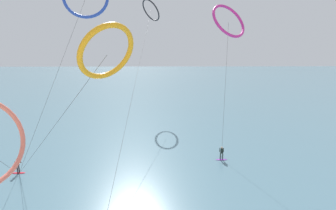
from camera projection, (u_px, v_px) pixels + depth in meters
The scene contains 6 objects.
sea_water at pixel (163, 81), 108.05m from camera, with size 400.00×200.00×0.08m, color slate.
surfer_violet at pixel (222, 154), 29.86m from camera, with size 1.40×0.64×1.70m.
surfer_crimson at pixel (18, 167), 26.60m from camera, with size 1.40×0.59×1.70m.
kite_magenta at pixel (229, 21), 32.33m from camera, with size 6.13×8.80×19.18m.
kite_charcoal at pixel (151, 10), 54.63m from camera, with size 5.52×48.11×24.10m.
kite_amber at pixel (107, 52), 15.40m from camera, with size 14.38×11.35×14.80m.
Camera 1 is at (-0.59, -3.79, 13.09)m, focal length 26.37 mm.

